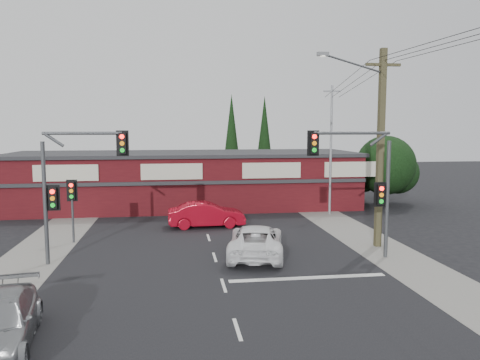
{
  "coord_description": "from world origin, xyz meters",
  "views": [
    {
      "loc": [
        -1.81,
        -19.39,
        6.07
      ],
      "look_at": [
        1.34,
        3.0,
        3.56
      ],
      "focal_mm": 35.0,
      "sensor_mm": 36.0,
      "label": 1
    }
  ],
  "objects": [
    {
      "name": "lane_dashes",
      "position": [
        0.0,
        -1.93,
        0.02
      ],
      "size": [
        0.12,
        33.74,
        0.01
      ],
      "color": "silver",
      "rests_on": "ground"
    },
    {
      "name": "conifer_near",
      "position": [
        3.5,
        24.0,
        5.48
      ],
      "size": [
        1.8,
        1.8,
        9.25
      ],
      "color": "#2D2116",
      "rests_on": "ground"
    },
    {
      "name": "steel_pole",
      "position": [
        9.0,
        12.0,
        4.7
      ],
      "size": [
        1.2,
        0.16,
        9.0
      ],
      "color": "gray",
      "rests_on": "ground"
    },
    {
      "name": "verge_left",
      "position": [
        -8.5,
        5.0,
        0.01
      ],
      "size": [
        3.0,
        70.0,
        0.02
      ],
      "primitive_type": "cube",
      "color": "gray",
      "rests_on": "ground"
    },
    {
      "name": "white_suv",
      "position": [
        1.99,
        2.11,
        0.74
      ],
      "size": [
        3.5,
        5.74,
        1.49
      ],
      "primitive_type": "imported",
      "rotation": [
        0.0,
        0.0,
        2.94
      ],
      "color": "white",
      "rests_on": "ground"
    },
    {
      "name": "utility_pole",
      "position": [
        8.36,
        2.99,
        5.4
      ],
      "size": [
        4.38,
        0.59,
        10.0
      ],
      "color": "brown",
      "rests_on": "ground"
    },
    {
      "name": "tree_cluster",
      "position": [
        14.69,
        15.44,
        2.9
      ],
      "size": [
        5.9,
        5.1,
        5.5
      ],
      "color": "#2D2116",
      "rests_on": "ground"
    },
    {
      "name": "conifer_far",
      "position": [
        7.0,
        26.0,
        5.48
      ],
      "size": [
        1.8,
        1.8,
        9.25
      ],
      "color": "#2D2116",
      "rests_on": "ground"
    },
    {
      "name": "power_lines",
      "position": [
        8.47,
        -2.47,
        9.04
      ],
      "size": [
        2.01,
        29.0,
        1.22
      ],
      "color": "black",
      "rests_on": "ground"
    },
    {
      "name": "stop_line",
      "position": [
        3.5,
        -1.5,
        0.01
      ],
      "size": [
        6.5,
        0.35,
        0.01
      ],
      "primitive_type": "cube",
      "color": "silver",
      "rests_on": "ground"
    },
    {
      "name": "pedestal_signal",
      "position": [
        -7.2,
        6.01,
        2.41
      ],
      "size": [
        0.55,
        0.27,
        3.38
      ],
      "color": "#47494C",
      "rests_on": "ground"
    },
    {
      "name": "road_strip",
      "position": [
        0.0,
        5.0,
        0.01
      ],
      "size": [
        14.0,
        70.0,
        0.01
      ],
      "primitive_type": "cube",
      "color": "black",
      "rests_on": "ground"
    },
    {
      "name": "ground",
      "position": [
        0.0,
        0.0,
        0.0
      ],
      "size": [
        120.0,
        120.0,
        0.0
      ],
      "primitive_type": "plane",
      "color": "black",
      "rests_on": "ground"
    },
    {
      "name": "traffic_mast_left",
      "position": [
        -6.43,
        2.0,
        3.93
      ],
      "size": [
        3.77,
        0.27,
        5.97
      ],
      "color": "#47494C",
      "rests_on": "ground"
    },
    {
      "name": "red_sedan",
      "position": [
        0.1,
        9.01,
        0.77
      ],
      "size": [
        4.74,
        1.8,
        1.54
      ],
      "primitive_type": "imported",
      "rotation": [
        0.0,
        0.0,
        1.61
      ],
      "color": "#AA0A1B",
      "rests_on": "ground"
    },
    {
      "name": "verge_right",
      "position": [
        8.5,
        5.0,
        0.01
      ],
      "size": [
        3.0,
        70.0,
        0.02
      ],
      "primitive_type": "cube",
      "color": "gray",
      "rests_on": "ground"
    },
    {
      "name": "traffic_mast_right",
      "position": [
        6.86,
        1.0,
        3.95
      ],
      "size": [
        3.96,
        0.27,
        5.97
      ],
      "color": "#47494C",
      "rests_on": "ground"
    },
    {
      "name": "shop_building",
      "position": [
        -0.99,
        16.99,
        2.13
      ],
      "size": [
        27.3,
        8.4,
        4.22
      ],
      "color": "#450D12",
      "rests_on": "ground"
    }
  ]
}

